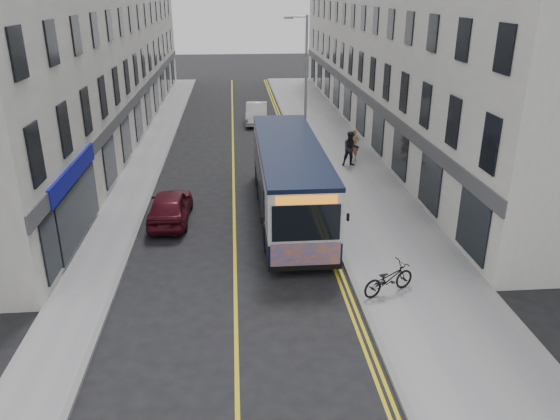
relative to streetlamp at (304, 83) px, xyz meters
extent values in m
plane|color=black|center=(-4.17, -14.00, -4.38)|extent=(140.00, 140.00, 0.00)
cube|color=gray|center=(2.08, -2.00, -4.32)|extent=(4.50, 64.00, 0.12)
cube|color=gray|center=(-9.17, -2.00, -4.32)|extent=(2.00, 64.00, 0.12)
cube|color=slate|center=(-0.17, -2.00, -4.32)|extent=(0.18, 64.00, 0.13)
cube|color=slate|center=(-8.17, -2.00, -4.32)|extent=(0.18, 64.00, 0.13)
cube|color=gold|center=(-4.17, -2.00, -4.38)|extent=(0.12, 64.00, 0.01)
cube|color=gold|center=(-0.62, -2.00, -4.38)|extent=(0.10, 64.00, 0.01)
cube|color=gold|center=(-0.42, -2.00, -4.38)|extent=(0.10, 64.00, 0.01)
cube|color=silver|center=(7.33, 7.00, 2.12)|extent=(6.00, 46.00, 13.00)
cube|color=silver|center=(-13.17, 7.00, 2.12)|extent=(6.00, 46.00, 13.00)
cylinder|color=#92949A|center=(0.08, 0.00, -0.38)|extent=(0.14, 0.14, 8.00)
cylinder|color=#92949A|center=(-0.42, 0.00, 3.52)|extent=(1.00, 0.08, 0.08)
cube|color=#92949A|center=(-0.92, 0.00, 3.47)|extent=(0.50, 0.18, 0.12)
cube|color=black|center=(-1.76, -8.99, -3.57)|extent=(2.55, 11.23, 0.92)
cube|color=silver|center=(-1.76, -8.99, -2.19)|extent=(2.55, 11.23, 1.84)
cube|color=black|center=(-1.76, -8.99, -1.19)|extent=(2.57, 11.23, 0.16)
cube|color=black|center=(-3.05, -8.38, -2.39)|extent=(0.04, 8.78, 1.17)
cube|color=black|center=(-0.46, -8.38, -2.39)|extent=(0.04, 8.78, 1.17)
cube|color=black|center=(-1.76, -14.62, -2.29)|extent=(2.30, 0.04, 1.28)
cube|color=orange|center=(-1.76, -14.62, -3.51)|extent=(2.40, 0.04, 0.97)
cube|color=orange|center=(-1.76, -14.63, -1.47)|extent=(2.04, 0.04, 0.29)
cylinder|color=black|center=(-2.91, -12.36, -3.87)|extent=(0.29, 1.02, 1.02)
cylinder|color=black|center=(-0.60, -12.36, -3.87)|extent=(0.29, 1.02, 1.02)
cylinder|color=black|center=(-2.91, -6.74, -3.87)|extent=(0.29, 1.02, 1.02)
cylinder|color=black|center=(-0.60, -6.74, -3.87)|extent=(0.29, 1.02, 1.02)
cylinder|color=black|center=(-2.91, -4.91, -3.87)|extent=(0.29, 1.02, 1.02)
cylinder|color=black|center=(-0.60, -4.91, -3.87)|extent=(0.29, 1.02, 1.02)
imported|color=black|center=(0.77, -15.98, -3.75)|extent=(2.05, 1.43, 1.02)
imported|color=#996745|center=(2.74, -1.19, -3.38)|extent=(0.75, 0.62, 1.77)
imported|color=black|center=(2.35, -2.28, -3.29)|extent=(0.96, 0.76, 1.94)
imported|color=silver|center=(-2.37, 9.14, -3.65)|extent=(1.77, 4.50, 1.46)
imported|color=#4B0C18|center=(-6.88, -9.14, -3.68)|extent=(1.76, 4.16, 1.40)
camera|label=1|loc=(-4.02, -31.08, 4.92)|focal=35.00mm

